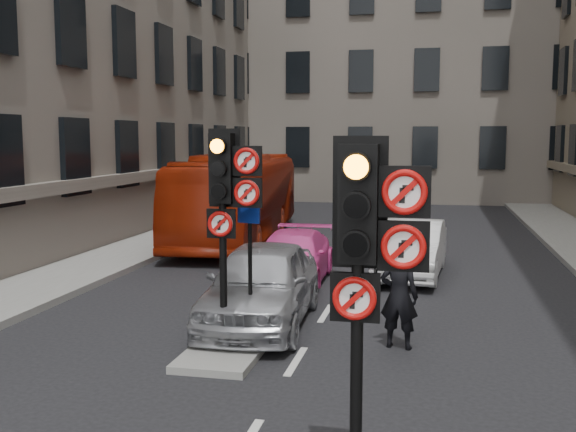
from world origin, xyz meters
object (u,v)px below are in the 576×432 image
at_px(car_white, 412,249).
at_px(car_pink, 292,258).
at_px(bus_red, 239,197).
at_px(info_sign, 250,253).
at_px(motorcycle, 377,270).
at_px(signal_near, 367,243).
at_px(car_silver, 262,284).
at_px(signal_far, 227,192).
at_px(motorcyclist, 399,296).

bearing_deg(car_white, car_pink, -148.83).
distance_m(bus_red, info_sign, 12.13).
relative_size(car_pink, motorcycle, 2.57).
bearing_deg(signal_near, car_pink, 105.83).
height_order(bus_red, motorcycle, bus_red).
distance_m(car_silver, car_pink, 3.74).
bearing_deg(signal_far, motorcycle, 69.33).
xyz_separation_m(signal_near, motorcycle, (-0.63, 9.22, -2.08)).
bearing_deg(bus_red, info_sign, -77.03).
distance_m(signal_near, bus_red, 17.22).
relative_size(car_silver, bus_red, 0.43).
xyz_separation_m(motorcycle, motorcyclist, (0.70, -4.17, 0.40)).
height_order(car_pink, info_sign, info_sign).
bearing_deg(motorcyclist, car_pink, -48.70).
bearing_deg(info_sign, car_pink, 108.76).
relative_size(bus_red, info_sign, 4.54).
relative_size(car_white, bus_red, 0.40).
bearing_deg(info_sign, car_white, 84.29).
distance_m(car_pink, motorcyclist, 5.47).
bearing_deg(signal_far, motorcyclist, 21.63).
distance_m(signal_near, info_sign, 5.20).
bearing_deg(car_white, signal_far, -106.21).
bearing_deg(car_pink, info_sign, -87.46).
height_order(signal_near, car_white, signal_near).
distance_m(signal_far, bus_red, 12.63).
distance_m(signal_far, car_silver, 2.78).
xyz_separation_m(car_silver, motorcycle, (1.94, 3.22, -0.28)).
bearing_deg(motorcycle, car_pink, 167.44).
bearing_deg(car_silver, signal_far, -93.78).
xyz_separation_m(motorcycle, info_sign, (-1.76, -4.70, 1.14)).
relative_size(car_silver, motorcycle, 2.77).
distance_m(car_pink, motorcycle, 2.20).
height_order(car_white, motorcyclist, motorcyclist).
height_order(car_pink, motorcycle, car_pink).
relative_size(car_white, car_pink, 1.00).
xyz_separation_m(car_silver, car_white, (2.65, 5.17, -0.08)).
xyz_separation_m(signal_near, bus_red, (-5.99, 16.11, -1.10)).
height_order(car_white, motorcycle, car_white).
distance_m(motorcyclist, info_sign, 2.62).
bearing_deg(motorcyclist, car_silver, -9.66).
height_order(signal_far, info_sign, signal_far).
bearing_deg(motorcycle, signal_near, -85.12).
relative_size(car_pink, bus_red, 0.40).
relative_size(car_pink, motorcyclist, 2.38).
bearing_deg(motorcyclist, signal_near, 99.36).
bearing_deg(motorcycle, motorcyclist, -79.52).
height_order(car_silver, car_white, car_silver).
bearing_deg(info_sign, motorcycle, 84.16).
distance_m(signal_far, car_pink, 6.11).
bearing_deg(info_sign, bus_red, 121.91).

